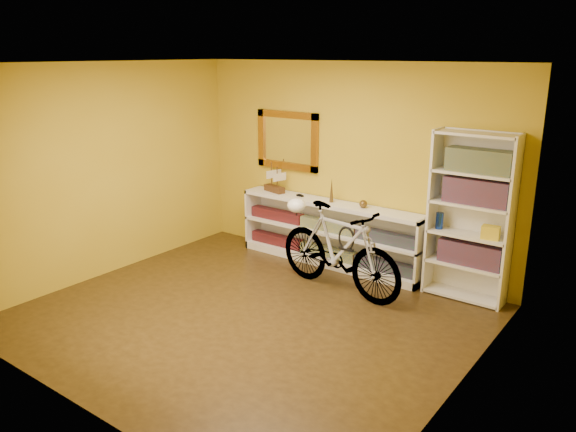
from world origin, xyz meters
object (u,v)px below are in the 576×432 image
Objects in this scene: console_unit at (329,233)px; bookcase at (470,218)px; bicycle at (339,249)px; helmet at (296,205)px.

bookcase is (1.80, 0.03, 0.52)m from console_unit.
bookcase reaches higher than bicycle.
helmet reaches higher than console_unit.
bookcase reaches higher than helmet.
helmet is (-0.11, -0.59, 0.49)m from console_unit.
console_unit is 1.47× the size of bicycle.
bicycle is 0.78m from helmet.
helmet is (-1.91, -0.61, -0.04)m from bookcase.
bookcase reaches higher than console_unit.
bookcase is 1.08× the size of bicycle.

